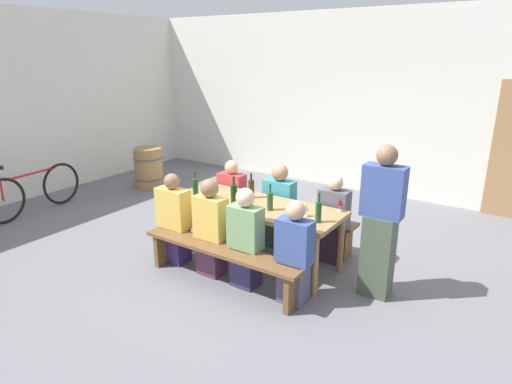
{
  "coord_description": "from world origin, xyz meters",
  "views": [
    {
      "loc": [
        2.72,
        -4.04,
        2.47
      ],
      "look_at": [
        0.0,
        0.0,
        0.9
      ],
      "focal_mm": 30.42,
      "sensor_mm": 36.0,
      "label": 1
    }
  ],
  "objects_px": {
    "seated_guest_far_0": "(232,200)",
    "parked_bicycle_0": "(33,191)",
    "wine_bottle_1": "(270,201)",
    "standing_host": "(380,225)",
    "wine_barrel": "(149,168)",
    "wine_bottle_3": "(251,188)",
    "bench_far": "(285,217)",
    "wine_bottle_4": "(318,211)",
    "wine_glass_2": "(204,192)",
    "bench_near": "(221,255)",
    "seated_guest_near_0": "(174,221)",
    "seated_guest_far_2": "(333,221)",
    "seated_guest_near_2": "(246,240)",
    "wine_glass_1": "(305,207)",
    "wine_glass_0": "(340,202)",
    "seated_guest_near_1": "(211,230)",
    "seated_guest_far_1": "(279,208)",
    "wine_bottle_2": "(196,188)",
    "tasting_table": "(256,210)",
    "seated_guest_near_3": "(294,255)",
    "wine_bottle_0": "(234,194)"
  },
  "relations": [
    {
      "from": "bench_near",
      "to": "seated_guest_near_0",
      "type": "relative_size",
      "value": 1.78
    },
    {
      "from": "seated_guest_far_1",
      "to": "seated_guest_near_1",
      "type": "bearing_deg",
      "value": -12.96
    },
    {
      "from": "seated_guest_far_1",
      "to": "wine_barrel",
      "type": "distance_m",
      "value": 3.54
    },
    {
      "from": "seated_guest_near_0",
      "to": "standing_host",
      "type": "xyz_separation_m",
      "value": [
        2.31,
        0.62,
        0.26
      ]
    },
    {
      "from": "bench_near",
      "to": "wine_bottle_1",
      "type": "relative_size",
      "value": 6.51
    },
    {
      "from": "wine_glass_1",
      "to": "seated_guest_near_1",
      "type": "height_order",
      "value": "seated_guest_near_1"
    },
    {
      "from": "wine_bottle_2",
      "to": "wine_barrel",
      "type": "height_order",
      "value": "wine_bottle_2"
    },
    {
      "from": "bench_far",
      "to": "seated_guest_near_1",
      "type": "distance_m",
      "value": 1.28
    },
    {
      "from": "wine_bottle_3",
      "to": "parked_bicycle_0",
      "type": "relative_size",
      "value": 0.18
    },
    {
      "from": "wine_bottle_2",
      "to": "seated_guest_near_2",
      "type": "relative_size",
      "value": 0.29
    },
    {
      "from": "tasting_table",
      "to": "seated_guest_near_2",
      "type": "bearing_deg",
      "value": -67.17
    },
    {
      "from": "tasting_table",
      "to": "wine_bottle_4",
      "type": "bearing_deg",
      "value": -7.41
    },
    {
      "from": "seated_guest_near_1",
      "to": "wine_bottle_3",
      "type": "bearing_deg",
      "value": -5.72
    },
    {
      "from": "tasting_table",
      "to": "wine_bottle_4",
      "type": "xyz_separation_m",
      "value": [
        0.87,
        -0.11,
        0.2
      ]
    },
    {
      "from": "wine_glass_0",
      "to": "parked_bicycle_0",
      "type": "bearing_deg",
      "value": -169.55
    },
    {
      "from": "seated_guest_near_1",
      "to": "wine_barrel",
      "type": "xyz_separation_m",
      "value": [
        -3.18,
        1.99,
        -0.17
      ]
    },
    {
      "from": "wine_glass_1",
      "to": "bench_near",
      "type": "bearing_deg",
      "value": -136.05
    },
    {
      "from": "wine_bottle_4",
      "to": "wine_glass_0",
      "type": "xyz_separation_m",
      "value": [
        0.05,
        0.43,
        -0.01
      ]
    },
    {
      "from": "seated_guest_near_3",
      "to": "wine_bottle_1",
      "type": "bearing_deg",
      "value": 51.57
    },
    {
      "from": "wine_bottle_3",
      "to": "seated_guest_far_2",
      "type": "bearing_deg",
      "value": 21.81
    },
    {
      "from": "wine_bottle_1",
      "to": "standing_host",
      "type": "relative_size",
      "value": 0.19
    },
    {
      "from": "wine_bottle_3",
      "to": "seated_guest_near_2",
      "type": "bearing_deg",
      "value": -59.88
    },
    {
      "from": "wine_glass_0",
      "to": "standing_host",
      "type": "xyz_separation_m",
      "value": [
        0.56,
        -0.24,
        -0.07
      ]
    },
    {
      "from": "wine_bottle_4",
      "to": "seated_guest_near_1",
      "type": "height_order",
      "value": "seated_guest_near_1"
    },
    {
      "from": "seated_guest_far_0",
      "to": "parked_bicycle_0",
      "type": "distance_m",
      "value": 3.32
    },
    {
      "from": "seated_guest_near_1",
      "to": "standing_host",
      "type": "relative_size",
      "value": 0.71
    },
    {
      "from": "wine_glass_0",
      "to": "seated_guest_near_0",
      "type": "relative_size",
      "value": 0.14
    },
    {
      "from": "seated_guest_far_2",
      "to": "wine_barrel",
      "type": "distance_m",
      "value": 4.29
    },
    {
      "from": "wine_bottle_3",
      "to": "wine_bottle_4",
      "type": "height_order",
      "value": "wine_bottle_4"
    },
    {
      "from": "seated_guest_far_1",
      "to": "parked_bicycle_0",
      "type": "bearing_deg",
      "value": -74.06
    },
    {
      "from": "seated_guest_far_0",
      "to": "seated_guest_far_1",
      "type": "height_order",
      "value": "seated_guest_far_1"
    },
    {
      "from": "bench_far",
      "to": "wine_glass_0",
      "type": "height_order",
      "value": "wine_glass_0"
    },
    {
      "from": "wine_glass_2",
      "to": "bench_near",
      "type": "bearing_deg",
      "value": -37.32
    },
    {
      "from": "bench_far",
      "to": "wine_bottle_4",
      "type": "xyz_separation_m",
      "value": [
        0.87,
        -0.81,
        0.52
      ]
    },
    {
      "from": "wine_bottle_0",
      "to": "standing_host",
      "type": "relative_size",
      "value": 0.21
    },
    {
      "from": "wine_glass_0",
      "to": "wine_glass_1",
      "type": "xyz_separation_m",
      "value": [
        -0.25,
        -0.36,
        0.0
      ]
    },
    {
      "from": "bench_far",
      "to": "wine_barrel",
      "type": "distance_m",
      "value": 3.51
    },
    {
      "from": "wine_bottle_1",
      "to": "wine_barrel",
      "type": "distance_m",
      "value": 4.01
    },
    {
      "from": "wine_bottle_2",
      "to": "wine_bottle_1",
      "type": "bearing_deg",
      "value": 7.8
    },
    {
      "from": "tasting_table",
      "to": "wine_bottle_1",
      "type": "relative_size",
      "value": 6.83
    },
    {
      "from": "seated_guest_near_3",
      "to": "seated_guest_far_1",
      "type": "height_order",
      "value": "seated_guest_far_1"
    },
    {
      "from": "wine_bottle_4",
      "to": "bench_near",
      "type": "bearing_deg",
      "value": -146.3
    },
    {
      "from": "wine_bottle_0",
      "to": "seated_guest_far_2",
      "type": "distance_m",
      "value": 1.25
    },
    {
      "from": "wine_glass_2",
      "to": "seated_guest_far_2",
      "type": "bearing_deg",
      "value": 28.62
    },
    {
      "from": "wine_bottle_4",
      "to": "wine_glass_2",
      "type": "relative_size",
      "value": 2.25
    },
    {
      "from": "wine_bottle_1",
      "to": "seated_guest_near_2",
      "type": "distance_m",
      "value": 0.57
    },
    {
      "from": "wine_bottle_2",
      "to": "seated_guest_near_1",
      "type": "distance_m",
      "value": 0.68
    },
    {
      "from": "bench_far",
      "to": "standing_host",
      "type": "distance_m",
      "value": 1.66
    },
    {
      "from": "wine_barrel",
      "to": "wine_bottle_3",
      "type": "bearing_deg",
      "value": -21.47
    },
    {
      "from": "seated_guest_far_0",
      "to": "bench_far",
      "type": "bearing_deg",
      "value": 101.01
    }
  ]
}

